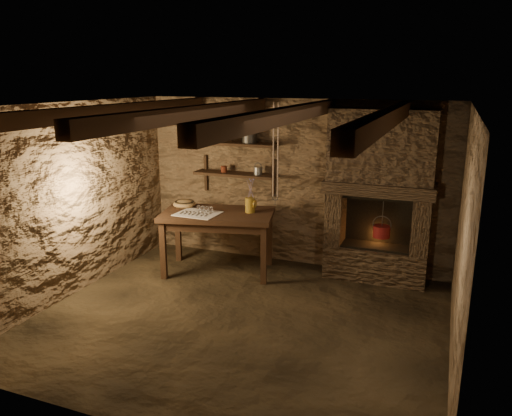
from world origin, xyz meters
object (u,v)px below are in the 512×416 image
at_px(work_table, 218,240).
at_px(stoneware_jug, 250,198).
at_px(wooden_bowl, 184,204).
at_px(iron_stockpot, 250,137).
at_px(red_pot, 382,231).

height_order(work_table, stoneware_jug, stoneware_jug).
distance_m(stoneware_jug, wooden_bowl, 1.02).
relative_size(work_table, iron_stockpot, 7.70).
bearing_deg(red_pot, stoneware_jug, -169.43).
relative_size(iron_stockpot, red_pot, 0.41).
bearing_deg(wooden_bowl, stoneware_jug, 3.13).
xyz_separation_m(work_table, iron_stockpot, (0.23, 0.61, 1.38)).
bearing_deg(wooden_bowl, iron_stockpot, 31.62).
relative_size(wooden_bowl, red_pot, 0.60).
bearing_deg(stoneware_jug, wooden_bowl, -174.03).
relative_size(work_table, stoneware_jug, 3.55).
bearing_deg(stoneware_jug, red_pot, 13.41).
xyz_separation_m(wooden_bowl, red_pot, (2.75, 0.38, -0.20)).
bearing_deg(work_table, wooden_bowl, 155.99).
bearing_deg(wooden_bowl, red_pot, 7.89).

